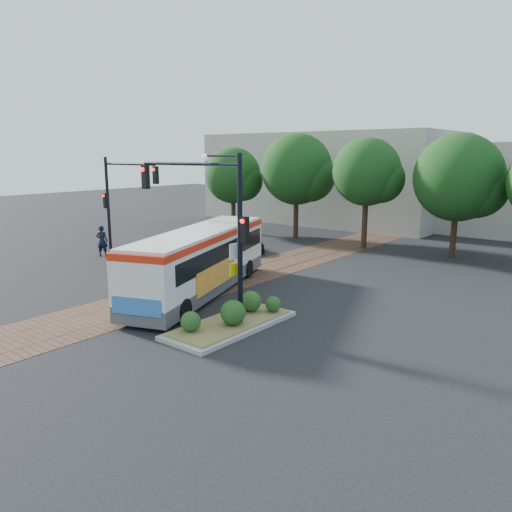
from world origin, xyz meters
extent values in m
plane|color=black|center=(0.00, 0.00, 0.00)|extent=(120.00, 120.00, 0.00)
cube|color=brown|center=(0.00, 4.00, 0.01)|extent=(3.60, 40.00, 0.01)
cube|color=slate|center=(-0.75, 4.00, 0.01)|extent=(0.06, 40.00, 0.01)
cube|color=slate|center=(0.75, 4.00, 0.01)|extent=(0.06, 40.00, 0.01)
cylinder|color=#382314|center=(-10.00, 16.00, 1.43)|extent=(0.36, 0.36, 2.86)
sphere|color=#153410|center=(-10.00, 16.00, 4.51)|extent=(4.40, 4.40, 4.40)
cylinder|color=#382314|center=(-4.50, 16.80, 1.56)|extent=(0.36, 0.36, 3.12)
sphere|color=#153410|center=(-4.50, 16.80, 5.07)|extent=(5.20, 5.20, 5.20)
cylinder|color=#382314|center=(1.50, 16.00, 1.69)|extent=(0.36, 0.36, 3.39)
sphere|color=#153410|center=(1.50, 16.00, 5.04)|extent=(4.40, 4.40, 4.40)
cylinder|color=#382314|center=(7.00, 16.80, 1.43)|extent=(0.36, 0.36, 2.86)
sphere|color=#153410|center=(7.00, 16.80, 4.81)|extent=(5.20, 5.20, 5.20)
cube|color=#ADA899|center=(-8.00, 28.00, 4.00)|extent=(22.00, 12.00, 8.00)
cube|color=#4C4C4F|center=(0.71, 1.60, 0.49)|extent=(5.81, 10.82, 0.63)
cube|color=white|center=(0.71, 1.60, 1.65)|extent=(5.83, 10.83, 1.70)
cube|color=black|center=(0.62, 1.85, 1.92)|extent=(5.51, 9.84, 0.80)
cube|color=red|center=(0.71, 1.60, 2.63)|extent=(5.86, 10.84, 0.27)
cube|color=white|center=(0.71, 1.60, 2.81)|extent=(5.64, 10.47, 0.13)
cube|color=black|center=(2.52, -3.30, 2.01)|extent=(1.38, 0.60, 0.80)
cube|color=#2F6FBD|center=(2.57, -3.45, 0.94)|extent=(1.86, 0.73, 0.63)
cube|color=orange|center=(2.11, 1.16, 1.12)|extent=(1.44, 3.79, 0.98)
cylinder|color=black|center=(1.08, -2.36, 0.45)|extent=(0.60, 0.95, 0.89)
cylinder|color=black|center=(3.00, -1.65, 0.45)|extent=(0.60, 0.95, 0.89)
cylinder|color=black|center=(-1.43, 4.42, 0.45)|extent=(0.60, 0.95, 0.89)
cylinder|color=black|center=(0.50, 5.13, 0.45)|extent=(0.60, 0.95, 0.89)
cube|color=gray|center=(4.80, -1.00, 0.07)|extent=(2.20, 5.20, 0.15)
cube|color=olive|center=(4.80, -1.00, 0.19)|extent=(1.90, 4.80, 0.08)
sphere|color=#1E4719|center=(4.40, -2.60, 0.58)|extent=(0.70, 0.70, 0.70)
sphere|color=#1E4719|center=(5.10, -1.20, 0.68)|extent=(0.90, 0.90, 0.90)
sphere|color=#1E4719|center=(4.60, 0.40, 0.63)|extent=(0.80, 0.80, 0.80)
sphere|color=#1E4719|center=(5.30, 0.90, 0.53)|extent=(0.60, 0.60, 0.60)
cylinder|color=black|center=(5.10, -0.80, 3.21)|extent=(0.18, 0.18, 6.00)
cylinder|color=black|center=(2.60, -0.80, 5.81)|extent=(5.00, 0.12, 0.12)
cube|color=black|center=(0.10, -0.80, 5.26)|extent=(0.28, 0.22, 0.95)
sphere|color=#FF190C|center=(0.10, -0.94, 5.56)|extent=(0.18, 0.18, 0.18)
cube|color=black|center=(5.32, -0.80, 3.61)|extent=(0.26, 0.20, 0.90)
sphere|color=#FF190C|center=(5.32, -0.93, 3.92)|extent=(0.16, 0.16, 0.16)
cube|color=white|center=(4.92, -0.92, 2.81)|extent=(0.04, 0.45, 0.55)
cube|color=yellow|center=(4.92, -0.92, 2.17)|extent=(0.04, 0.45, 0.45)
cylinder|color=black|center=(4.30, -0.80, 6.12)|extent=(1.60, 0.08, 0.08)
sphere|color=silver|center=(3.50, -0.80, 6.06)|extent=(0.24, 0.24, 0.24)
cylinder|color=black|center=(-9.50, 4.00, 3.00)|extent=(0.18, 0.18, 6.00)
cylinder|color=black|center=(-7.25, 4.00, 5.60)|extent=(4.50, 0.12, 0.12)
cube|color=black|center=(-5.00, 4.00, 5.05)|extent=(0.28, 0.22, 0.95)
sphere|color=#FF190C|center=(-5.00, 3.86, 5.35)|extent=(0.18, 0.18, 0.18)
cube|color=black|center=(-9.72, 4.00, 3.40)|extent=(0.26, 0.20, 0.90)
sphere|color=#FF190C|center=(-9.72, 3.87, 3.70)|extent=(0.16, 0.16, 0.16)
imported|color=black|center=(-9.85, 3.66, 0.95)|extent=(0.83, 0.78, 1.90)
imported|color=black|center=(-4.40, 10.41, 0.61)|extent=(4.51, 3.30, 1.21)
camera|label=1|loc=(16.31, -13.86, 6.19)|focal=35.00mm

